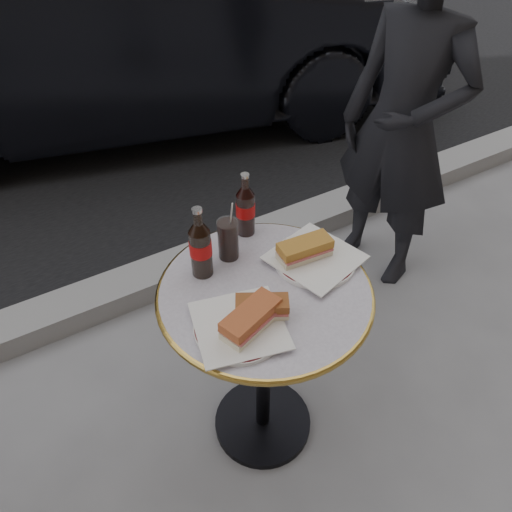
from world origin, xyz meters
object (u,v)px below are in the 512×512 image
bistro_table (264,366)px  cola_glass (228,239)px  plate_right (315,259)px  pedestrian (402,128)px  cola_bottle_left (200,242)px  cola_bottle_right (245,204)px  plate_left (239,327)px  parked_car (126,25)px

bistro_table → cola_glass: 0.47m
plate_right → cola_glass: cola_glass is taller
bistro_table → cola_glass: size_ratio=5.58×
pedestrian → cola_glass: bearing=-90.8°
plate_right → cola_bottle_left: (-0.31, 0.13, 0.11)m
bistro_table → cola_bottle_left: (-0.12, 0.15, 0.48)m
cola_bottle_right → cola_glass: cola_bottle_right is taller
bistro_table → cola_glass: cola_glass is taller
cola_glass → pedestrian: size_ratio=0.09×
plate_left → cola_bottle_right: 0.42m
bistro_table → pedestrian: size_ratio=0.48×
bistro_table → pedestrian: (0.97, 0.49, 0.39)m
plate_left → cola_bottle_right: (0.21, 0.34, 0.10)m
cola_bottle_right → pedestrian: size_ratio=0.14×
parked_car → pedestrian: bearing=-153.9°
plate_right → parked_car: parked_car is taller
bistro_table → plate_left: bearing=-145.7°
plate_right → pedestrian: 0.91m
bistro_table → parked_car: (0.50, 2.59, 0.32)m
plate_left → parked_car: size_ratio=0.06×
cola_bottle_right → pedestrian: (0.89, 0.24, -0.09)m
cola_bottle_left → cola_glass: bearing=14.3°
plate_right → cola_bottle_right: (-0.11, 0.23, 0.10)m
cola_glass → bistro_table: bearing=-83.2°
plate_right → cola_glass: bearing=144.4°
parked_car → cola_glass: bearing=-178.7°
bistro_table → parked_car: 2.66m
cola_bottle_left → parked_car: bearing=75.7°
cola_bottle_right → cola_glass: 0.13m
bistro_table → cola_bottle_right: size_ratio=3.35×
cola_glass → plate_right: bearing=-35.6°
plate_right → bistro_table: bearing=-172.5°
cola_bottle_right → plate_right: bearing=-64.2°
plate_left → parked_car: bearing=76.7°
plate_left → cola_bottle_right: size_ratio=1.10×
plate_left → pedestrian: 1.25m
cola_glass → cola_bottle_right: bearing=36.3°
pedestrian → cola_bottle_left: bearing=-91.1°
bistro_table → plate_right: 0.42m
cola_glass → pedestrian: (0.99, 0.32, -0.04)m
bistro_table → cola_glass: (-0.02, 0.18, 0.43)m
parked_car → pedestrian: size_ratio=2.76×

